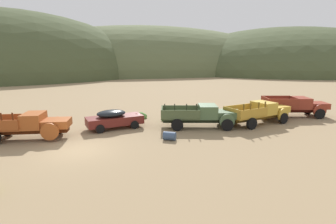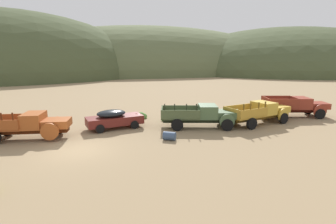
{
  "view_description": "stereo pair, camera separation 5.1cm",
  "coord_description": "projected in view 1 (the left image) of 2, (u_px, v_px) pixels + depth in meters",
  "views": [
    {
      "loc": [
        1.27,
        -16.72,
        5.86
      ],
      "look_at": [
        7.06,
        4.53,
        1.14
      ],
      "focal_mm": 28.2,
      "sensor_mm": 36.0,
      "label": 1
    },
    {
      "loc": [
        1.32,
        -16.73,
        5.86
      ],
      "look_at": [
        7.06,
        4.53,
        1.14
      ],
      "focal_mm": 28.2,
      "sensor_mm": 36.0,
      "label": 2
    }
  ],
  "objects": [
    {
      "name": "truck_faded_yellow",
      "position": [
        262.0,
        112.0,
        23.2
      ],
      "size": [
        6.55,
        3.51,
        2.16
      ],
      "rotation": [
        0.0,
        0.0,
        0.24
      ],
      "color": "brown",
      "rests_on": "ground"
    },
    {
      "name": "hill_center",
      "position": [
        149.0,
        72.0,
        95.15
      ],
      "size": [
        117.28,
        56.45,
        31.91
      ],
      "primitive_type": "ellipsoid",
      "color": "#56603D",
      "rests_on": "ground"
    },
    {
      "name": "truck_rust_red",
      "position": [
        299.0,
        106.0,
        25.73
      ],
      "size": [
        6.31,
        3.59,
        1.91
      ],
      "rotation": [
        0.0,
        0.0,
        -0.26
      ],
      "color": "#42140D",
      "rests_on": "ground"
    },
    {
      "name": "truck_oxide_orange",
      "position": [
        32.0,
        125.0,
        18.77
      ],
      "size": [
        6.15,
        2.89,
        2.16
      ],
      "rotation": [
        0.0,
        0.0,
        -0.14
      ],
      "color": "#51220D",
      "rests_on": "ground"
    },
    {
      "name": "bush_back_edge",
      "position": [
        165.0,
        119.0,
        24.1
      ],
      "size": [
        0.74,
        0.72,
        0.63
      ],
      "color": "#3D702D",
      "rests_on": "ground"
    },
    {
      "name": "truck_weathered_green",
      "position": [
        206.0,
        115.0,
        21.82
      ],
      "size": [
        6.77,
        3.74,
        2.16
      ],
      "rotation": [
        0.0,
        0.0,
        -0.27
      ],
      "color": "#232B1B",
      "rests_on": "ground"
    },
    {
      "name": "oil_drum_by_truck",
      "position": [
        170.0,
        136.0,
        18.63
      ],
      "size": [
        1.05,
        0.95,
        0.6
      ],
      "color": "#384C6B",
      "rests_on": "ground"
    },
    {
      "name": "bush_front_left",
      "position": [
        142.0,
        116.0,
        25.09
      ],
      "size": [
        1.01,
        0.74,
        0.78
      ],
      "color": "#5B8E42",
      "rests_on": "ground"
    },
    {
      "name": "car_oxblood",
      "position": [
        116.0,
        118.0,
        21.58
      ],
      "size": [
        4.97,
        2.57,
        1.57
      ],
      "rotation": [
        0.0,
        0.0,
        0.19
      ],
      "color": "maroon",
      "rests_on": "ground"
    },
    {
      "name": "hill_far_left",
      "position": [
        287.0,
        71.0,
        103.74
      ],
      "size": [
        97.61,
        81.37,
        32.49
      ],
      "primitive_type": "ellipsoid",
      "color": "#424C2D",
      "rests_on": "ground"
    },
    {
      "name": "ground_plane",
      "position": [
        79.0,
        150.0,
        16.68
      ],
      "size": [
        300.0,
        300.0,
        0.0
      ],
      "primitive_type": "plane",
      "color": "#937A56"
    }
  ]
}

